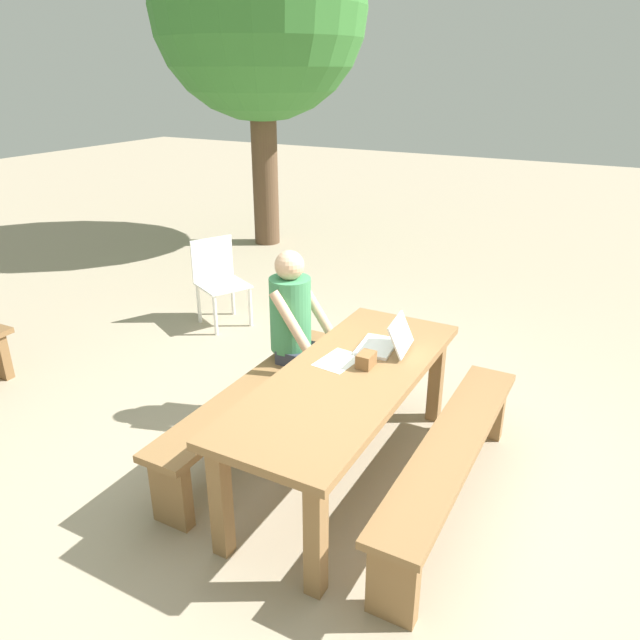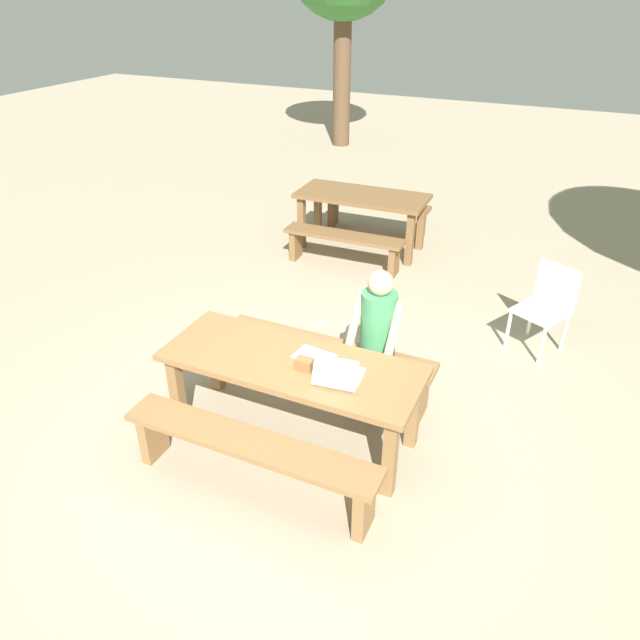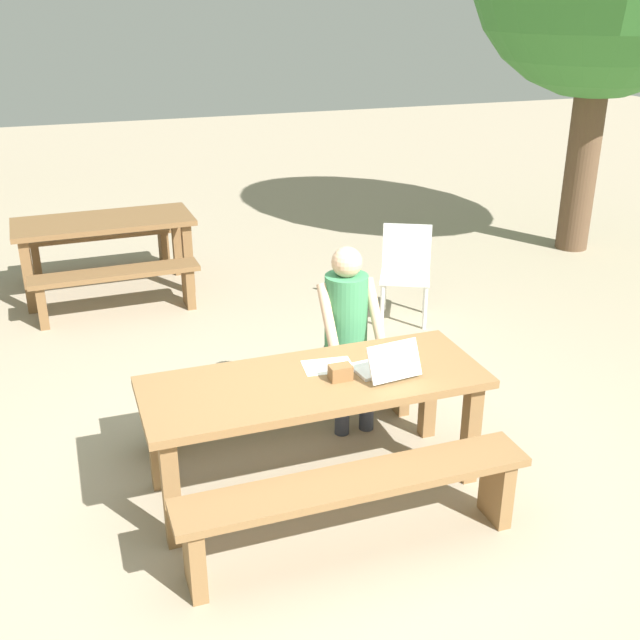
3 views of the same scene
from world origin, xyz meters
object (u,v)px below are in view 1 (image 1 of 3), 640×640
laptop (386,342)px  tree_right (259,9)px  picnic_table_front (347,389)px  person_seated (296,324)px  small_pouch (366,360)px  plastic_chair (219,279)px

laptop → tree_right: 5.78m
picnic_table_front → tree_right: bearing=38.1°
laptop → tree_right: tree_right is taller
tree_right → person_seated: bearing=-144.4°
laptop → small_pouch: (-0.28, 0.02, -0.01)m
plastic_chair → tree_right: size_ratio=0.19×
picnic_table_front → laptop: (0.42, -0.07, 0.16)m
picnic_table_front → tree_right: tree_right is taller
small_pouch → person_seated: (0.31, 0.68, -0.02)m
laptop → plastic_chair: laptop is taller
picnic_table_front → person_seated: size_ratio=1.58×
small_pouch → tree_right: tree_right is taller
picnic_table_front → laptop: laptop is taller
small_pouch → plastic_chair: 2.73m
person_seated → tree_right: 5.38m
picnic_table_front → person_seated: person_seated is taller
person_seated → plastic_chair: (1.18, 1.58, -0.29)m
person_seated → tree_right: tree_right is taller
laptop → plastic_chair: 2.61m
picnic_table_front → plastic_chair: (1.64, 2.21, -0.16)m
plastic_chair → picnic_table_front: bearing=-99.7°
person_seated → laptop: bearing=-92.9°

